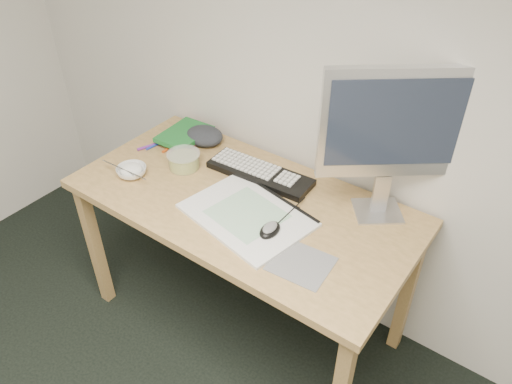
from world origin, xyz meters
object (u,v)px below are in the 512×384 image
desk (242,215)px  sketchpad (247,215)px  keyboard (260,173)px  monitor (393,128)px  rice_bowl (132,172)px

desk → sketchpad: bearing=-42.3°
keyboard → monitor: 0.63m
desk → sketchpad: size_ratio=2.99×
keyboard → sketchpad: bearing=-67.8°
rice_bowl → sketchpad: bearing=7.2°
desk → rice_bowl: 0.51m
keyboard → monitor: monitor is taller
sketchpad → monitor: bearing=50.2°
keyboard → rice_bowl: bearing=-147.4°
sketchpad → monitor: size_ratio=0.78×
sketchpad → monitor: 0.63m
sketchpad → keyboard: size_ratio=1.01×
monitor → rice_bowl: monitor is taller
desk → monitor: (0.47, 0.25, 0.46)m
sketchpad → keyboard: bearing=126.1°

